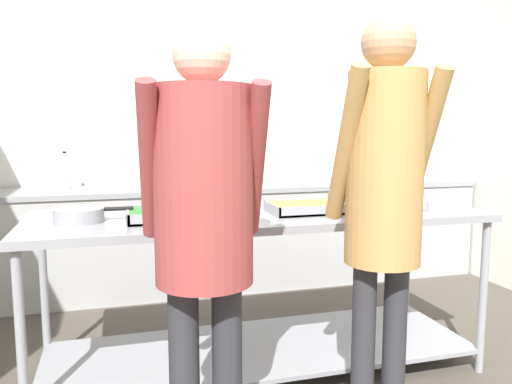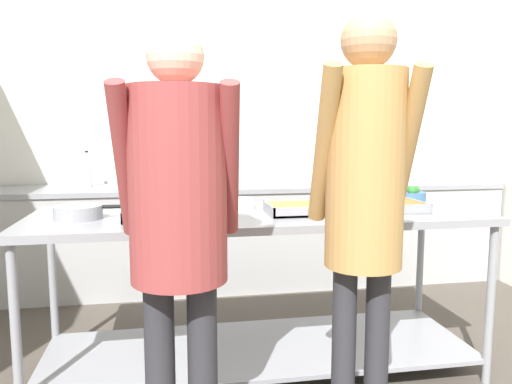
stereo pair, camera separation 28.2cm
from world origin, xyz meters
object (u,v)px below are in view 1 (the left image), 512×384
serving_tray_roast (305,208)px  broccoli_bowl (399,193)px  serving_tray_greens (170,214)px  guest_serving_right (384,187)px  water_bottle (65,172)px  sauce_pan (79,215)px  serving_tray_vegetables (380,205)px  guest_serving_left (204,209)px  plate_stack (233,204)px

serving_tray_roast → broccoli_bowl: size_ratio=2.01×
serving_tray_greens → guest_serving_right: guest_serving_right is taller
broccoli_bowl → guest_serving_right: guest_serving_right is taller
guest_serving_right → water_bottle: size_ratio=5.92×
sauce_pan → serving_tray_vegetables: (1.62, -0.04, -0.01)m
guest_serving_left → guest_serving_right: size_ratio=0.96×
guest_serving_right → sauce_pan: bearing=146.1°
serving_tray_roast → guest_serving_left: 1.01m
guest_serving_left → guest_serving_right: bearing=-4.2°
broccoli_bowl → guest_serving_left: 1.84m
sauce_pan → serving_tray_greens: 0.44m
guest_serving_left → guest_serving_right: 0.72m
broccoli_bowl → water_bottle: bearing=147.9°
broccoli_bowl → water_bottle: size_ratio=0.65×
broccoli_bowl → serving_tray_greens: bearing=-166.9°
serving_tray_vegetables → guest_serving_right: bearing=-119.1°
serving_tray_greens → guest_serving_left: guest_serving_left is taller
plate_stack → guest_serving_left: (-0.33, -0.92, 0.13)m
sauce_pan → guest_serving_right: 1.46m
serving_tray_greens → water_bottle: (-0.64, 1.73, 0.09)m
serving_tray_roast → water_bottle: water_bottle is taller
plate_stack → broccoli_bowl: bearing=7.4°
sauce_pan → water_bottle: bearing=96.9°
plate_stack → serving_tray_greens: bearing=-151.2°
serving_tray_greens → guest_serving_right: bearing=-45.4°
serving_tray_roast → guest_serving_left: guest_serving_left is taller
sauce_pan → water_bottle: 1.71m
serving_tray_greens → broccoli_bowl: broccoli_bowl is taller
plate_stack → guest_serving_right: bearing=-68.5°
serving_tray_roast → serving_tray_vegetables: bearing=-1.4°
guest_serving_right → broccoli_bowl: bearing=55.4°
guest_serving_right → serving_tray_roast: bearing=91.9°
guest_serving_left → serving_tray_vegetables: bearing=31.9°
sauce_pan → broccoli_bowl: bearing=9.2°
sauce_pan → plate_stack: sauce_pan is taller
serving_tray_greens → serving_tray_roast: (0.73, 0.00, -0.00)m
guest_serving_left → sauce_pan: bearing=122.7°
serving_tray_greens → plate_stack: (0.38, 0.21, 0.00)m
serving_tray_vegetables → broccoli_bowl: size_ratio=2.19×
sauce_pan → plate_stack: bearing=11.8°
serving_tray_vegetables → water_bottle: water_bottle is taller
sauce_pan → serving_tray_greens: (0.44, -0.04, -0.01)m
plate_stack → guest_serving_left: size_ratio=0.14×
plate_stack → serving_tray_vegetables: (0.81, -0.21, -0.00)m
serving_tray_greens → guest_serving_left: (0.05, -0.72, 0.14)m
broccoli_bowl → guest_serving_right: size_ratio=0.11×
serving_tray_vegetables → water_bottle: 2.52m
serving_tray_vegetables → guest_serving_left: size_ratio=0.25×
serving_tray_vegetables → broccoli_bowl: bearing=46.1°
serving_tray_roast → serving_tray_vegetables: 0.45m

